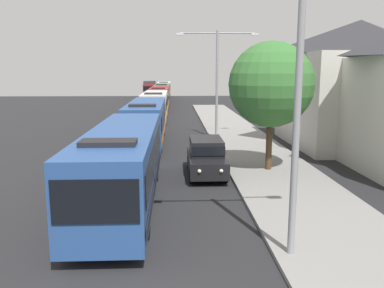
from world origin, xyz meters
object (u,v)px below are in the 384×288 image
at_px(box_truck_oncoming, 150,88).
at_px(roadside_tree, 271,85).
at_px(streetlamp_mid, 217,72).
at_px(bus_rear, 162,92).
at_px(white_suv, 206,155).
at_px(streetlamp_near, 299,66).
at_px(bus_tail_end, 164,89).
at_px(bus_fourth_in_line, 159,97).
at_px(bus_lead, 124,162).
at_px(bus_middle, 155,105).
at_px(bus_second_in_line, 147,121).

relative_size(box_truck_oncoming, roadside_tree, 1.13).
bearing_deg(streetlamp_mid, bus_rear, 98.02).
bearing_deg(roadside_tree, bus_rear, 98.22).
height_order(white_suv, streetlamp_near, streetlamp_near).
relative_size(bus_tail_end, box_truck_oncoming, 1.48).
bearing_deg(streetlamp_near, roadside_tree, 80.42).
relative_size(bus_fourth_in_line, box_truck_oncoming, 1.62).
bearing_deg(streetlamp_near, bus_rear, 95.24).
bearing_deg(bus_lead, bus_middle, 90.00).
xyz_separation_m(white_suv, box_truck_oncoming, (-7.00, 67.26, 0.67)).
relative_size(bus_second_in_line, roadside_tree, 1.76).
height_order(bus_rear, streetlamp_mid, streetlamp_mid).
xyz_separation_m(bus_middle, white_suv, (3.70, -22.93, -0.66)).
height_order(bus_lead, streetlamp_near, streetlamp_near).
height_order(bus_second_in_line, streetlamp_near, streetlamp_near).
height_order(bus_middle, bus_fourth_in_line, same).
xyz_separation_m(bus_lead, bus_tail_end, (-0.00, 66.87, -0.00)).
bearing_deg(streetlamp_near, streetlamp_mid, 90.00).
distance_m(bus_middle, roadside_tree, 23.73).
relative_size(bus_rear, white_suv, 2.62).
height_order(bus_rear, bus_tail_end, same).
bearing_deg(bus_tail_end, bus_rear, -90.00).
xyz_separation_m(bus_tail_end, streetlamp_near, (5.40, -72.09, 3.76)).
xyz_separation_m(box_truck_oncoming, roadside_tree, (10.38, -66.79, 2.92)).
xyz_separation_m(bus_fourth_in_line, bus_tail_end, (-0.00, 26.93, -0.00)).
distance_m(bus_fourth_in_line, bus_rear, 13.73).
relative_size(bus_middle, bus_fourth_in_line, 0.89).
distance_m(bus_lead, streetlamp_mid, 16.64).
relative_size(white_suv, streetlamp_near, 0.54).
bearing_deg(bus_second_in_line, bus_fourth_in_line, 90.00).
distance_m(bus_rear, bus_tail_end, 13.20).
xyz_separation_m(bus_lead, streetlamp_mid, (5.40, 15.34, 3.52)).
bearing_deg(box_truck_oncoming, roadside_tree, -81.17).
bearing_deg(bus_middle, white_suv, -80.84).
relative_size(bus_middle, white_suv, 2.31).
bearing_deg(box_truck_oncoming, streetlamp_mid, -81.19).
bearing_deg(bus_fourth_in_line, bus_second_in_line, -90.00).
xyz_separation_m(bus_tail_end, streetlamp_mid, (5.40, -51.53, 3.52)).
height_order(box_truck_oncoming, streetlamp_mid, streetlamp_mid).
relative_size(bus_lead, streetlamp_near, 1.35).
height_order(bus_lead, bus_rear, same).
bearing_deg(white_suv, bus_tail_end, 93.38).
relative_size(streetlamp_near, roadside_tree, 1.31).
bearing_deg(streetlamp_mid, bus_middle, 114.52).
bearing_deg(bus_lead, streetlamp_mid, 70.61).
xyz_separation_m(bus_second_in_line, streetlamp_near, (5.40, -18.85, 3.76)).
bearing_deg(streetlamp_near, bus_middle, 99.46).
bearing_deg(bus_tail_end, streetlamp_near, -85.72).
height_order(streetlamp_mid, roadside_tree, streetlamp_mid).
relative_size(white_suv, box_truck_oncoming, 0.63).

